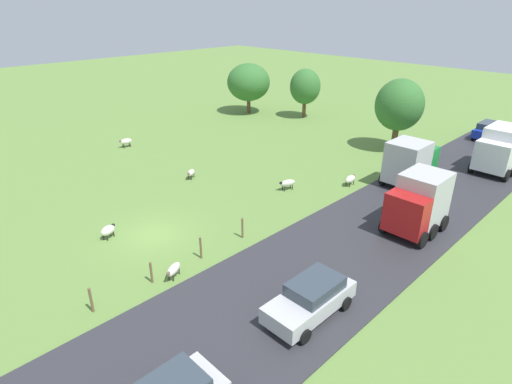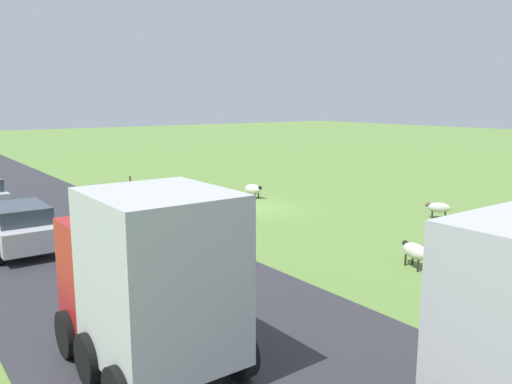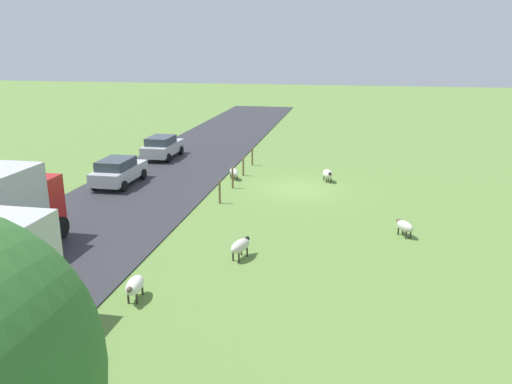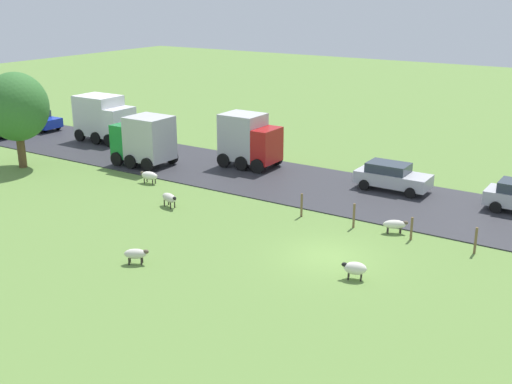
{
  "view_description": "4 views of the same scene",
  "coord_description": "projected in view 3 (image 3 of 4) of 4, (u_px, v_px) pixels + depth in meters",
  "views": [
    {
      "loc": [
        19.65,
        -10.72,
        12.74
      ],
      "look_at": [
        1.42,
        7.25,
        0.93
      ],
      "focal_mm": 29.35,
      "sensor_mm": 36.0,
      "label": 1
    },
    {
      "loc": [
        14.63,
        20.18,
        5.22
      ],
      "look_at": [
        2.54,
        3.78,
        1.6
      ],
      "focal_mm": 36.18,
      "sensor_mm": 36.0,
      "label": 2
    },
    {
      "loc": [
        -2.8,
        29.0,
        8.31
      ],
      "look_at": [
        1.58,
        5.75,
        1.38
      ],
      "focal_mm": 35.58,
      "sensor_mm": 36.0,
      "label": 3
    },
    {
      "loc": [
        -24.1,
        -11.64,
        11.73
      ],
      "look_at": [
        3.02,
        5.9,
        1.24
      ],
      "focal_mm": 44.19,
      "sensor_mm": 36.0,
      "label": 4
    }
  ],
  "objects": [
    {
      "name": "sheep_1",
      "position": [
        405.0,
        226.0,
        22.65
      ],
      "size": [
        0.92,
        1.1,
        0.71
      ],
      "color": "beige",
      "rests_on": "ground_plane"
    },
    {
      "name": "fence_post_1",
      "position": [
        243.0,
        167.0,
        33.07
      ],
      "size": [
        0.12,
        0.12,
        1.17
      ],
      "primitive_type": "cylinder",
      "color": "brown",
      "rests_on": "ground_plane"
    },
    {
      "name": "sheep_2",
      "position": [
        234.0,
        172.0,
        32.24
      ],
      "size": [
        0.92,
        1.24,
        0.7
      ],
      "color": "silver",
      "rests_on": "ground_plane"
    },
    {
      "name": "car_1",
      "position": [
        118.0,
        171.0,
        30.69
      ],
      "size": [
        2.08,
        4.43,
        1.64
      ],
      "color": "#B7B7BC",
      "rests_on": "road_strip"
    },
    {
      "name": "road_strip",
      "position": [
        156.0,
        181.0,
        31.78
      ],
      "size": [
        8.0,
        80.0,
        0.06
      ],
      "primitive_type": "cube",
      "color": "#2D2D33",
      "rests_on": "ground_plane"
    },
    {
      "name": "car_0",
      "position": [
        162.0,
        147.0,
        37.91
      ],
      "size": [
        2.09,
        4.37,
        1.66
      ],
      "color": "#B7B7BC",
      "rests_on": "road_strip"
    },
    {
      "name": "sheep_0",
      "position": [
        328.0,
        174.0,
        31.66
      ],
      "size": [
        0.83,
        1.13,
        0.77
      ],
      "color": "silver",
      "rests_on": "ground_plane"
    },
    {
      "name": "fence_post_2",
      "position": [
        233.0,
        178.0,
        30.18
      ],
      "size": [
        0.12,
        0.12,
        1.29
      ],
      "primitive_type": "cylinder",
      "color": "brown",
      "rests_on": "ground_plane"
    },
    {
      "name": "truck_1",
      "position": [
        12.0,
        207.0,
        20.75
      ],
      "size": [
        2.62,
        3.89,
        3.58
      ],
      "color": "#B21919",
      "rests_on": "road_strip"
    },
    {
      "name": "ground_plane",
      "position": [
        300.0,
        189.0,
        30.18
      ],
      "size": [
        160.0,
        160.0,
        0.0
      ],
      "primitive_type": "plane",
      "color": "olive"
    },
    {
      "name": "sheep_3",
      "position": [
        240.0,
        246.0,
        20.28
      ],
      "size": [
        0.84,
        1.34,
        0.79
      ],
      "color": "beige",
      "rests_on": "ground_plane"
    },
    {
      "name": "sheep_4",
      "position": [
        135.0,
        285.0,
        17.02
      ],
      "size": [
        0.64,
        1.29,
        0.77
      ],
      "color": "silver",
      "rests_on": "ground_plane"
    },
    {
      "name": "fence_post_0",
      "position": [
        252.0,
        156.0,
        35.94
      ],
      "size": [
        0.12,
        0.12,
        1.29
      ],
      "primitive_type": "cylinder",
      "color": "brown",
      "rests_on": "ground_plane"
    },
    {
      "name": "fence_post_3",
      "position": [
        220.0,
        192.0,
        27.3
      ],
      "size": [
        0.12,
        0.12,
        1.29
      ],
      "primitive_type": "cylinder",
      "color": "brown",
      "rests_on": "ground_plane"
    }
  ]
}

